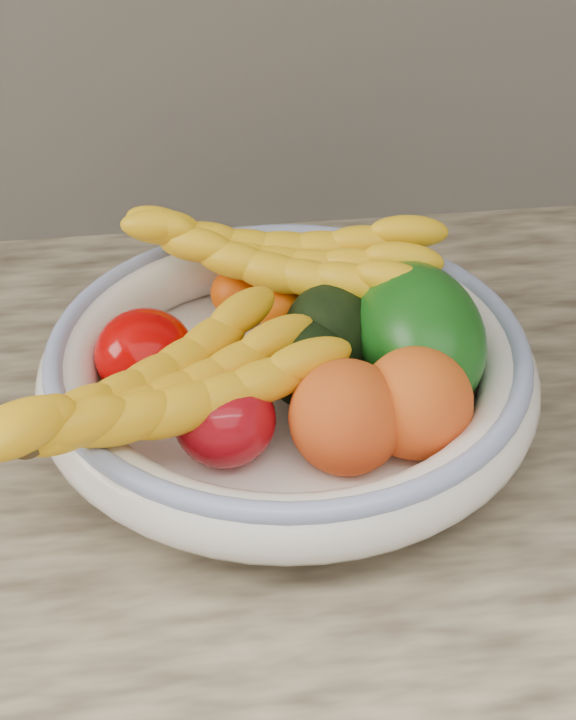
# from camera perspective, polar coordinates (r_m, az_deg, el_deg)

# --- Properties ---
(fruit_bowl) EXTENTS (0.39, 0.39, 0.08)m
(fruit_bowl) POSITION_cam_1_polar(r_m,az_deg,el_deg) (0.86, 0.00, -0.61)
(fruit_bowl) COLOR white
(fruit_bowl) RESTS_ON kitchen_counter
(clementine_back_left) EXTENTS (0.06, 0.06, 0.04)m
(clementine_back_left) POSITION_cam_1_polar(r_m,az_deg,el_deg) (0.94, -2.56, 3.47)
(clementine_back_left) COLOR #DB4E04
(clementine_back_left) RESTS_ON fruit_bowl
(clementine_back_right) EXTENTS (0.08, 0.08, 0.05)m
(clementine_back_right) POSITION_cam_1_polar(r_m,az_deg,el_deg) (0.94, 1.04, 3.56)
(clementine_back_right) COLOR #F34D05
(clementine_back_right) RESTS_ON fruit_bowl
(clementine_back_mid) EXTENTS (0.07, 0.07, 0.05)m
(clementine_back_mid) POSITION_cam_1_polar(r_m,az_deg,el_deg) (0.93, -0.24, 2.79)
(clementine_back_mid) COLOR #FF6205
(clementine_back_mid) RESTS_ON fruit_bowl
(tomato_left) EXTENTS (0.10, 0.10, 0.07)m
(tomato_left) POSITION_cam_1_polar(r_m,az_deg,el_deg) (0.86, -7.42, 0.30)
(tomato_left) COLOR #BA0000
(tomato_left) RESTS_ON fruit_bowl
(tomato_near_left) EXTENTS (0.09, 0.09, 0.07)m
(tomato_near_left) POSITION_cam_1_polar(r_m,az_deg,el_deg) (0.79, -3.30, -3.11)
(tomato_near_left) COLOR #A00913
(tomato_near_left) RESTS_ON fruit_bowl
(avocado_center) EXTENTS (0.10, 0.11, 0.07)m
(avocado_center) POSITION_cam_1_polar(r_m,az_deg,el_deg) (0.84, 0.97, -0.21)
(avocado_center) COLOR black
(avocado_center) RESTS_ON fruit_bowl
(avocado_right) EXTENTS (0.12, 0.14, 0.08)m
(avocado_right) POSITION_cam_1_polar(r_m,az_deg,el_deg) (0.88, 2.31, 1.49)
(avocado_right) COLOR black
(avocado_right) RESTS_ON fruit_bowl
(green_mango) EXTENTS (0.14, 0.16, 0.13)m
(green_mango) POSITION_cam_1_polar(r_m,az_deg,el_deg) (0.86, 6.75, 1.32)
(green_mango) COLOR #0E4A0D
(green_mango) RESTS_ON fruit_bowl
(peach_front) EXTENTS (0.09, 0.09, 0.08)m
(peach_front) POSITION_cam_1_polar(r_m,az_deg,el_deg) (0.79, 3.06, -2.97)
(peach_front) COLOR orange
(peach_front) RESTS_ON fruit_bowl
(peach_right) EXTENTS (0.11, 0.11, 0.08)m
(peach_right) POSITION_cam_1_polar(r_m,az_deg,el_deg) (0.80, 6.64, -2.23)
(peach_right) COLOR orange
(peach_right) RESTS_ON fruit_bowl
(banana_bunch_back) EXTENTS (0.30, 0.20, 0.08)m
(banana_bunch_back) POSITION_cam_1_polar(r_m,az_deg,el_deg) (0.92, -0.51, 4.93)
(banana_bunch_back) COLOR yellow
(banana_bunch_back) RESTS_ON fruit_bowl
(banana_bunch_front) EXTENTS (0.31, 0.25, 0.08)m
(banana_bunch_front) POSITION_cam_1_polar(r_m,az_deg,el_deg) (0.78, -6.57, -2.18)
(banana_bunch_front) COLOR yellow
(banana_bunch_front) RESTS_ON fruit_bowl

